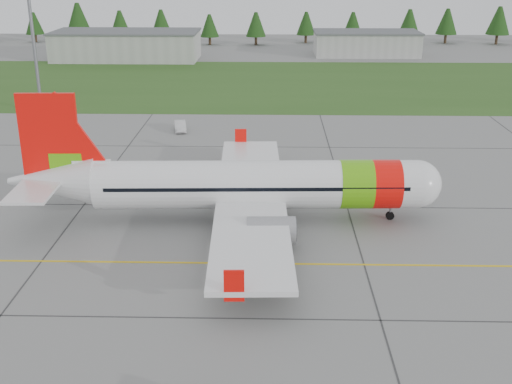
{
  "coord_description": "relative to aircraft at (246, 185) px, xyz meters",
  "views": [
    {
      "loc": [
        2.76,
        -36.4,
        22.35
      ],
      "look_at": [
        1.54,
        13.71,
        3.77
      ],
      "focal_mm": 45.0,
      "sensor_mm": 36.0,
      "label": 1
    }
  ],
  "objects": [
    {
      "name": "ground",
      "position": [
        -0.61,
        -16.68,
        -3.33
      ],
      "size": [
        320.0,
        320.0,
        0.0
      ],
      "primitive_type": "plane",
      "color": "gray",
      "rests_on": "ground"
    },
    {
      "name": "treeline",
      "position": [
        -0.61,
        121.32,
        1.67
      ],
      "size": [
        160.0,
        8.0,
        10.0
      ],
      "primitive_type": null,
      "color": "#1C3F14",
      "rests_on": "ground"
    },
    {
      "name": "grass_strip",
      "position": [
        -0.61,
        65.32,
        -3.31
      ],
      "size": [
        320.0,
        50.0,
        0.03
      ],
      "primitive_type": "cube",
      "color": "#30561E",
      "rests_on": "ground"
    },
    {
      "name": "follow_me_car",
      "position": [
        -1.2,
        -26.17,
        -1.35
      ],
      "size": [
        1.81,
        1.96,
        3.95
      ],
      "primitive_type": "imported",
      "rotation": [
        0.0,
        0.0,
        1.22
      ],
      "color": "yellow",
      "rests_on": "ground"
    },
    {
      "name": "floodlight_mast",
      "position": [
        -32.61,
        41.32,
        6.67
      ],
      "size": [
        0.5,
        0.5,
        20.0
      ],
      "primitive_type": "cylinder",
      "color": "slate",
      "rests_on": "ground"
    },
    {
      "name": "service_van",
      "position": [
        -10.13,
        30.77,
        -1.25
      ],
      "size": [
        1.69,
        1.62,
        4.16
      ],
      "primitive_type": "imported",
      "rotation": [
        0.0,
        0.0,
        0.19
      ],
      "color": "silver",
      "rests_on": "ground"
    },
    {
      "name": "taxi_guideline",
      "position": [
        -0.61,
        -8.68,
        -3.32
      ],
      "size": [
        120.0,
        0.25,
        0.02
      ],
      "primitive_type": "cube",
      "color": "gold",
      "rests_on": "ground"
    },
    {
      "name": "aircraft",
      "position": [
        0.0,
        0.0,
        0.0
      ],
      "size": [
        38.09,
        35.01,
        11.54
      ],
      "rotation": [
        0.0,
        0.0,
        0.03
      ],
      "color": "white",
      "rests_on": "ground"
    },
    {
      "name": "hangar_east",
      "position": [
        24.39,
        101.32,
        -0.73
      ],
      "size": [
        24.0,
        12.0,
        5.2
      ],
      "primitive_type": "cube",
      "color": "#A8A8A3",
      "rests_on": "ground"
    },
    {
      "name": "hangar_west",
      "position": [
        -30.61,
        93.32,
        -0.33
      ],
      "size": [
        32.0,
        14.0,
        6.0
      ],
      "primitive_type": "cube",
      "color": "#A8A8A3",
      "rests_on": "ground"
    }
  ]
}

